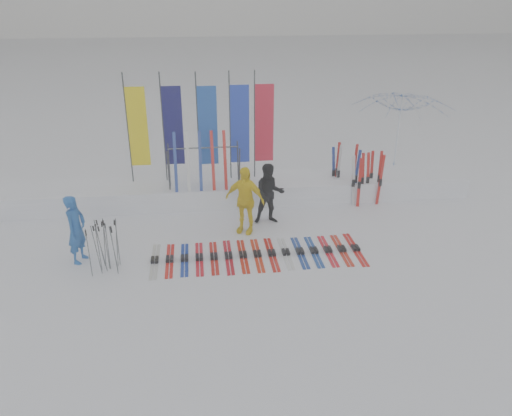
{
  "coord_description": "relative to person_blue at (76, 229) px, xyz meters",
  "views": [
    {
      "loc": [
        -1.16,
        -9.44,
        5.93
      ],
      "look_at": [
        0.2,
        1.6,
        1.0
      ],
      "focal_mm": 35.0,
      "sensor_mm": 36.0,
      "label": 1
    }
  ],
  "objects": [
    {
      "name": "ski_row",
      "position": [
        4.17,
        -0.27,
        -0.79
      ],
      "size": [
        5.05,
        1.7,
        0.07
      ],
      "color": "#B1B3B8",
      "rests_on": "ground"
    },
    {
      "name": "person_black",
      "position": [
        4.73,
        1.55,
        0.01
      ],
      "size": [
        0.82,
        0.64,
        1.68
      ],
      "primitive_type": "imported",
      "rotation": [
        0.0,
        0.0,
        0.01
      ],
      "color": "black",
      "rests_on": "ground"
    },
    {
      "name": "upright_skis",
      "position": [
        7.57,
        2.8,
        -0.04
      ],
      "size": [
        1.3,
        1.05,
        1.69
      ],
      "color": "red",
      "rests_on": "ground"
    },
    {
      "name": "ground",
      "position": [
        4.01,
        -1.29,
        -0.83
      ],
      "size": [
        120.0,
        120.0,
        0.0
      ],
      "primitive_type": "plane",
      "color": "white",
      "rests_on": "ground"
    },
    {
      "name": "snow_bank",
      "position": [
        4.01,
        3.31,
        -0.53
      ],
      "size": [
        14.0,
        1.6,
        0.6
      ],
      "primitive_type": "cube",
      "color": "white",
      "rests_on": "ground"
    },
    {
      "name": "person_yellow",
      "position": [
        4.01,
        1.07,
        0.08
      ],
      "size": [
        1.14,
        0.87,
        1.8
      ],
      "primitive_type": "imported",
      "rotation": [
        0.0,
        0.0,
        -0.47
      ],
      "color": "yellow",
      "rests_on": "ground"
    },
    {
      "name": "tent_canopy",
      "position": [
        9.49,
        4.56,
        0.65
      ],
      "size": [
        3.32,
        3.38,
        2.94
      ],
      "primitive_type": "imported",
      "rotation": [
        0.0,
        0.0,
        0.03
      ],
      "color": "white",
      "rests_on": "ground"
    },
    {
      "name": "ski_rack",
      "position": [
        3.03,
        2.91,
        0.56
      ],
      "size": [
        2.04,
        0.8,
        1.23
      ],
      "color": "#383A3F",
      "rests_on": "ground"
    },
    {
      "name": "person_blue",
      "position": [
        0.0,
        0.0,
        0.0
      ],
      "size": [
        0.57,
        0.7,
        1.65
      ],
      "primitive_type": "imported",
      "rotation": [
        0.0,
        0.0,
        1.24
      ],
      "color": "#1C53A5",
      "rests_on": "ground"
    },
    {
      "name": "pole_cluster",
      "position": [
        0.7,
        -0.5,
        -0.23
      ],
      "size": [
        0.61,
        0.5,
        1.24
      ],
      "color": "#595B60",
      "rests_on": "ground"
    },
    {
      "name": "feather_flags",
      "position": [
        3.09,
        3.58,
        1.42
      ],
      "size": [
        4.25,
        0.16,
        3.2
      ],
      "color": "#383A3F",
      "rests_on": "ground"
    }
  ]
}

